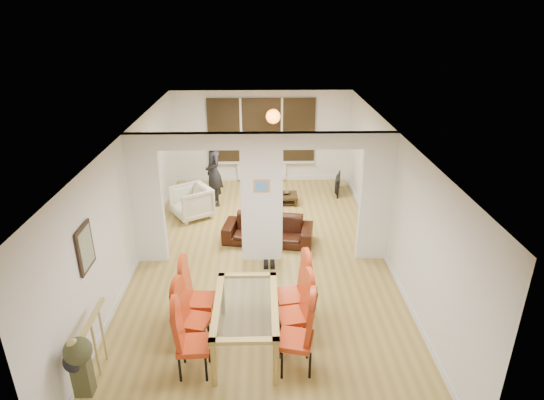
{
  "coord_description": "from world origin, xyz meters",
  "views": [
    {
      "loc": [
        0.02,
        -8.02,
        4.71
      ],
      "look_at": [
        0.21,
        0.6,
        1.02
      ],
      "focal_mm": 30.0,
      "sensor_mm": 36.0,
      "label": 1
    }
  ],
  "objects_px": {
    "television": "(335,184)",
    "dining_chair_lc": "(199,296)",
    "dining_table": "(246,325)",
    "dining_chair_ra": "(295,335)",
    "bowl": "(286,193)",
    "dining_chair_la": "(193,340)",
    "dining_chair_lb": "(194,317)",
    "coffee_table": "(276,199)",
    "sofa": "(268,230)",
    "dining_chair_rc": "(291,291)",
    "bottle": "(281,188)",
    "person": "(214,172)",
    "dining_chair_rb": "(294,311)",
    "armchair": "(192,202)"
  },
  "relations": [
    {
      "from": "dining_chair_rc",
      "to": "sofa",
      "type": "bearing_deg",
      "value": 86.94
    },
    {
      "from": "sofa",
      "to": "bowl",
      "type": "bearing_deg",
      "value": 86.24
    },
    {
      "from": "dining_chair_la",
      "to": "dining_chair_rb",
      "type": "height_order",
      "value": "dining_chair_rb"
    },
    {
      "from": "dining_chair_lc",
      "to": "person",
      "type": "bearing_deg",
      "value": 96.35
    },
    {
      "from": "dining_table",
      "to": "dining_chair_ra",
      "type": "bearing_deg",
      "value": -34.41
    },
    {
      "from": "bottle",
      "to": "dining_chair_ra",
      "type": "bearing_deg",
      "value": -90.38
    },
    {
      "from": "dining_chair_rc",
      "to": "bowl",
      "type": "bearing_deg",
      "value": 78.18
    },
    {
      "from": "dining_table",
      "to": "sofa",
      "type": "xyz_separation_m",
      "value": [
        0.37,
        3.29,
        -0.11
      ]
    },
    {
      "from": "dining_chair_la",
      "to": "sofa",
      "type": "relative_size",
      "value": 0.57
    },
    {
      "from": "dining_chair_lc",
      "to": "coffee_table",
      "type": "distance_m",
      "value": 5.06
    },
    {
      "from": "dining_table",
      "to": "coffee_table",
      "type": "distance_m",
      "value": 5.39
    },
    {
      "from": "dining_chair_lc",
      "to": "dining_chair_rb",
      "type": "distance_m",
      "value": 1.5
    },
    {
      "from": "dining_chair_rb",
      "to": "armchair",
      "type": "relative_size",
      "value": 1.32
    },
    {
      "from": "dining_chair_rb",
      "to": "bottle",
      "type": "xyz_separation_m",
      "value": [
        0.02,
        5.34,
        -0.17
      ]
    },
    {
      "from": "dining_chair_la",
      "to": "television",
      "type": "bearing_deg",
      "value": 62.92
    },
    {
      "from": "dining_table",
      "to": "armchair",
      "type": "height_order",
      "value": "same"
    },
    {
      "from": "dining_chair_lc",
      "to": "coffee_table",
      "type": "height_order",
      "value": "dining_chair_lc"
    },
    {
      "from": "dining_chair_lc",
      "to": "person",
      "type": "xyz_separation_m",
      "value": [
        -0.22,
        4.85,
        0.32
      ]
    },
    {
      "from": "person",
      "to": "dining_chair_lc",
      "type": "bearing_deg",
      "value": -19.0
    },
    {
      "from": "sofa",
      "to": "person",
      "type": "distance_m",
      "value": 2.52
    },
    {
      "from": "dining_chair_lc",
      "to": "dining_chair_rc",
      "type": "xyz_separation_m",
      "value": [
        1.44,
        0.06,
        0.02
      ]
    },
    {
      "from": "dining_table",
      "to": "dining_chair_ra",
      "type": "distance_m",
      "value": 0.85
    },
    {
      "from": "coffee_table",
      "to": "dining_chair_la",
      "type": "bearing_deg",
      "value": -102.64
    },
    {
      "from": "sofa",
      "to": "coffee_table",
      "type": "distance_m",
      "value": 2.08
    },
    {
      "from": "television",
      "to": "dining_chair_lc",
      "type": "bearing_deg",
      "value": 163.26
    },
    {
      "from": "dining_chair_ra",
      "to": "bowl",
      "type": "xyz_separation_m",
      "value": [
        0.17,
        5.85,
        -0.3
      ]
    },
    {
      "from": "dining_chair_la",
      "to": "dining_chair_lb",
      "type": "bearing_deg",
      "value": 93.56
    },
    {
      "from": "dining_chair_lc",
      "to": "sofa",
      "type": "relative_size",
      "value": 0.59
    },
    {
      "from": "dining_chair_lb",
      "to": "sofa",
      "type": "relative_size",
      "value": 0.56
    },
    {
      "from": "dining_chair_rb",
      "to": "television",
      "type": "bearing_deg",
      "value": 65.16
    },
    {
      "from": "dining_chair_lc",
      "to": "dining_chair_rc",
      "type": "height_order",
      "value": "dining_chair_rc"
    },
    {
      "from": "bottle",
      "to": "bowl",
      "type": "xyz_separation_m",
      "value": [
        0.13,
        -0.03,
        -0.11
      ]
    },
    {
      "from": "armchair",
      "to": "bowl",
      "type": "bearing_deg",
      "value": 76.85
    },
    {
      "from": "dining_chair_ra",
      "to": "coffee_table",
      "type": "distance_m",
      "value": 5.83
    },
    {
      "from": "dining_chair_la",
      "to": "coffee_table",
      "type": "relative_size",
      "value": 1.0
    },
    {
      "from": "dining_chair_lb",
      "to": "dining_chair_rc",
      "type": "relative_size",
      "value": 0.91
    },
    {
      "from": "sofa",
      "to": "dining_chair_rb",
      "type": "bearing_deg",
      "value": -74.61
    },
    {
      "from": "dining_chair_rc",
      "to": "person",
      "type": "bearing_deg",
      "value": 99.26
    },
    {
      "from": "dining_chair_la",
      "to": "coffee_table",
      "type": "height_order",
      "value": "dining_chair_la"
    },
    {
      "from": "dining_chair_la",
      "to": "television",
      "type": "height_order",
      "value": "dining_chair_la"
    },
    {
      "from": "dining_chair_la",
      "to": "bowl",
      "type": "height_order",
      "value": "dining_chair_la"
    },
    {
      "from": "dining_chair_la",
      "to": "dining_chair_lb",
      "type": "distance_m",
      "value": 0.53
    },
    {
      "from": "dining_chair_rb",
      "to": "dining_chair_rc",
      "type": "xyz_separation_m",
      "value": [
        -0.01,
        0.48,
        0.02
      ]
    },
    {
      "from": "dining_chair_rc",
      "to": "bottle",
      "type": "distance_m",
      "value": 4.87
    },
    {
      "from": "person",
      "to": "bowl",
      "type": "relative_size",
      "value": 7.55
    },
    {
      "from": "television",
      "to": "coffee_table",
      "type": "xyz_separation_m",
      "value": [
        -1.63,
        -0.71,
        -0.12
      ]
    },
    {
      "from": "dining_chair_lb",
      "to": "coffee_table",
      "type": "height_order",
      "value": "dining_chair_lb"
    },
    {
      "from": "armchair",
      "to": "bowl",
      "type": "height_order",
      "value": "armchair"
    },
    {
      "from": "dining_chair_lb",
      "to": "sofa",
      "type": "distance_m",
      "value": 3.47
    },
    {
      "from": "dining_chair_ra",
      "to": "coffee_table",
      "type": "xyz_separation_m",
      "value": [
        -0.08,
        5.82,
        -0.45
      ]
    }
  ]
}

